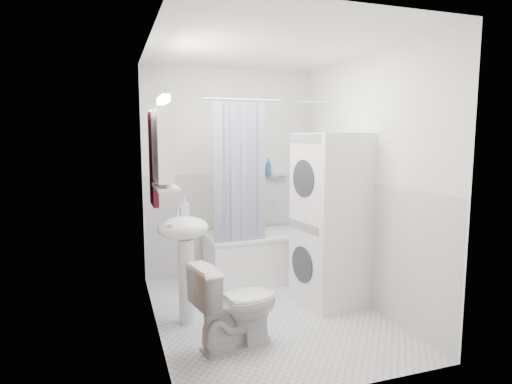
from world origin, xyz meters
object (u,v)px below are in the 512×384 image
object	(u,v)px
bathtub	(268,253)
toilet	(236,305)
washer_dryer	(331,219)
sink	(184,245)

from	to	relation	value
bathtub	toilet	size ratio (longest dim) A/B	2.05
washer_dryer	toilet	size ratio (longest dim) A/B	2.43
washer_dryer	bathtub	bearing A→B (deg)	103.77
sink	toilet	bearing A→B (deg)	-61.14
bathtub	washer_dryer	size ratio (longest dim) A/B	0.84
sink	toilet	xyz separation A→B (m)	(0.30, -0.55, -0.37)
bathtub	toilet	bearing A→B (deg)	-118.91
toilet	sink	bearing A→B (deg)	17.52
sink	toilet	world-z (taller)	sink
bathtub	sink	bearing A→B (deg)	-141.08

